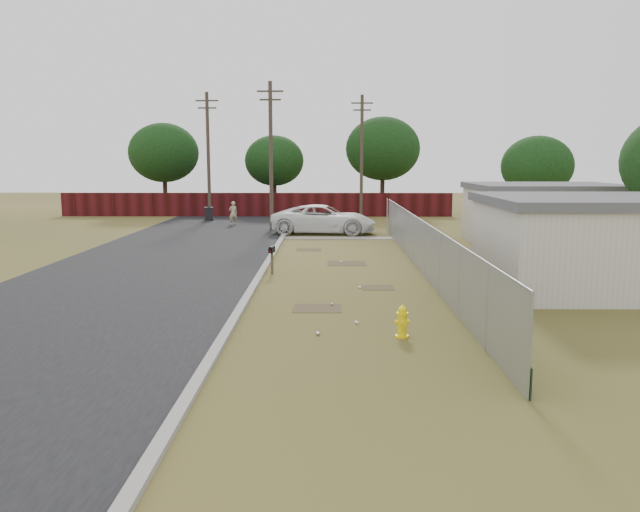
{
  "coord_description": "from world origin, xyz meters",
  "views": [
    {
      "loc": [
        -0.49,
        -22.71,
        4.28
      ],
      "look_at": [
        -0.75,
        -2.09,
        1.1
      ],
      "focal_mm": 35.0,
      "sensor_mm": 36.0,
      "label": 1
    }
  ],
  "objects_px": {
    "fire_hydrant": "(402,322)",
    "pedestrian": "(233,213)",
    "mailbox": "(272,252)",
    "pickup_truck": "(324,219)",
    "trash_bin": "(209,214)"
  },
  "relations": [
    {
      "from": "mailbox",
      "to": "pickup_truck",
      "type": "distance_m",
      "value": 13.38
    },
    {
      "from": "mailbox",
      "to": "trash_bin",
      "type": "relative_size",
      "value": 1.12
    },
    {
      "from": "fire_hydrant",
      "to": "mailbox",
      "type": "relative_size",
      "value": 0.76
    },
    {
      "from": "pickup_truck",
      "to": "trash_bin",
      "type": "relative_size",
      "value": 6.38
    },
    {
      "from": "fire_hydrant",
      "to": "pedestrian",
      "type": "relative_size",
      "value": 0.53
    },
    {
      "from": "mailbox",
      "to": "pedestrian",
      "type": "xyz_separation_m",
      "value": [
        -4.22,
        18.23,
        -0.07
      ]
    },
    {
      "from": "pickup_truck",
      "to": "pedestrian",
      "type": "height_order",
      "value": "pickup_truck"
    },
    {
      "from": "fire_hydrant",
      "to": "pickup_truck",
      "type": "distance_m",
      "value": 21.82
    },
    {
      "from": "trash_bin",
      "to": "pedestrian",
      "type": "bearing_deg",
      "value": -52.5
    },
    {
      "from": "fire_hydrant",
      "to": "pickup_truck",
      "type": "height_order",
      "value": "pickup_truck"
    },
    {
      "from": "fire_hydrant",
      "to": "mailbox",
      "type": "distance_m",
      "value": 9.34
    },
    {
      "from": "mailbox",
      "to": "pickup_truck",
      "type": "relative_size",
      "value": 0.18
    },
    {
      "from": "mailbox",
      "to": "pedestrian",
      "type": "height_order",
      "value": "pedestrian"
    },
    {
      "from": "mailbox",
      "to": "pedestrian",
      "type": "bearing_deg",
      "value": 103.03
    },
    {
      "from": "fire_hydrant",
      "to": "pedestrian",
      "type": "height_order",
      "value": "pedestrian"
    }
  ]
}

